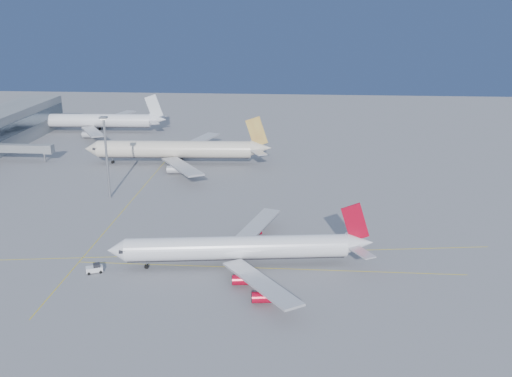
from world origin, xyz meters
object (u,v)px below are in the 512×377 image
airliner_etihad (178,149)px  pushback_tug (95,268)px  airliner_third (96,121)px  light_mast (106,151)px  airliner_virgin (243,248)px

airliner_etihad → pushback_tug: airliner_etihad is taller
airliner_third → light_mast: bearing=-71.2°
airliner_third → pushback_tug: size_ratio=16.38×
airliner_etihad → airliner_third: bearing=130.7°
airliner_etihad → pushback_tug: (-0.38, -92.18, -4.67)m
airliner_third → light_mast: 100.75m
airliner_third → airliner_etihad: bearing=-48.8°
airliner_virgin → pushback_tug: size_ratio=14.90×
pushback_tug → airliner_virgin: bearing=-12.9°
airliner_third → pushback_tug: (50.06, -144.62, -4.53)m
airliner_virgin → airliner_etihad: size_ratio=0.87×
airliner_etihad → light_mast: light_mast is taller
airliner_etihad → light_mast: size_ratio=2.75×
airliner_virgin → airliner_etihad: (-32.84, 86.46, 1.06)m
airliner_etihad → airliner_virgin: bearing=-72.4°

